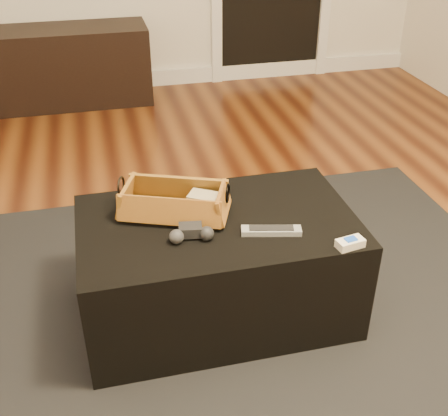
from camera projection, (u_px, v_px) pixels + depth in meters
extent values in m
cube|color=brown|center=(161.00, 320.00, 2.20)|extent=(5.00, 5.50, 0.01)
cube|color=white|center=(112.00, 82.00, 4.43)|extent=(5.00, 0.04, 0.12)
cube|color=black|center=(52.00, 67.00, 4.05)|extent=(1.39, 0.45, 0.55)
cube|color=black|center=(221.00, 318.00, 2.20)|extent=(2.60, 2.00, 0.01)
cube|color=black|center=(218.00, 267.00, 2.13)|extent=(1.00, 0.60, 0.42)
cube|color=black|center=(169.00, 210.00, 2.03)|extent=(0.21, 0.10, 0.02)
cube|color=tan|center=(204.00, 201.00, 2.05)|extent=(0.13, 0.12, 0.06)
cube|color=#A67025|center=(175.00, 212.00, 2.05)|extent=(0.38, 0.28, 0.01)
cube|color=#9B6623|center=(179.00, 187.00, 2.10)|extent=(0.36, 0.17, 0.10)
cube|color=brown|center=(169.00, 211.00, 1.95)|extent=(0.36, 0.17, 0.10)
cube|color=#B16C27|center=(223.00, 202.00, 2.00)|extent=(0.10, 0.19, 0.10)
cube|color=#976022|center=(126.00, 195.00, 2.04)|extent=(0.10, 0.19, 0.10)
torus|color=black|center=(228.00, 193.00, 1.98)|extent=(0.03, 0.07, 0.07)
torus|color=black|center=(121.00, 186.00, 2.03)|extent=(0.03, 0.07, 0.07)
cube|color=black|center=(190.00, 230.00, 1.92)|extent=(0.09, 0.07, 0.04)
sphere|color=#2E2E30|center=(176.00, 237.00, 1.89)|extent=(0.05, 0.05, 0.05)
sphere|color=black|center=(207.00, 233.00, 1.90)|extent=(0.05, 0.05, 0.05)
cube|color=#9B9EA2|center=(271.00, 231.00, 1.94)|extent=(0.21, 0.09, 0.02)
cube|color=black|center=(271.00, 228.00, 1.94)|extent=(0.16, 0.07, 0.00)
cube|color=white|center=(350.00, 243.00, 1.87)|extent=(0.10, 0.06, 0.03)
cube|color=blue|center=(351.00, 239.00, 1.86)|extent=(0.04, 0.03, 0.01)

